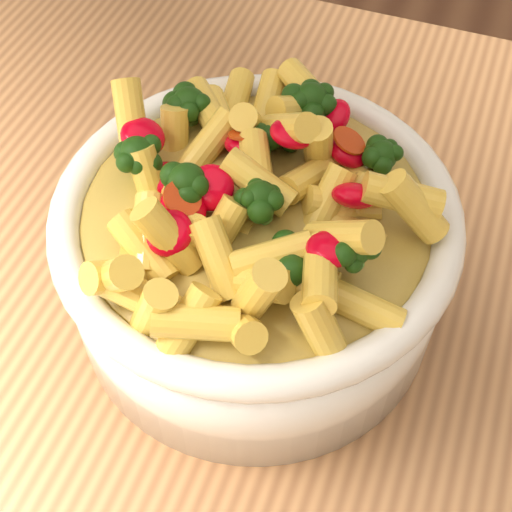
% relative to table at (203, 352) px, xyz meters
% --- Properties ---
extents(table, '(1.20, 0.80, 0.90)m').
position_rel_table_xyz_m(table, '(0.00, 0.00, 0.00)').
color(table, tan).
rests_on(table, ground).
extents(serving_bowl, '(0.27, 0.27, 0.12)m').
position_rel_table_xyz_m(serving_bowl, '(0.05, 0.00, 0.16)').
color(serving_bowl, white).
rests_on(serving_bowl, table).
extents(pasta_salad, '(0.21, 0.21, 0.05)m').
position_rel_table_xyz_m(pasta_salad, '(0.05, 0.00, 0.23)').
color(pasta_salad, '#FFDA50').
rests_on(pasta_salad, serving_bowl).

